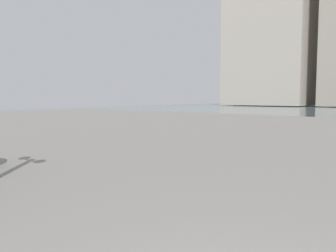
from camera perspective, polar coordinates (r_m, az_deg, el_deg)
name	(u,v)px	position (r m, az deg, el deg)	size (l,w,h in m)	color
building_annex	(274,27)	(71.55, 17.12, 15.42)	(15.15, 13.96, 29.89)	#B2A899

